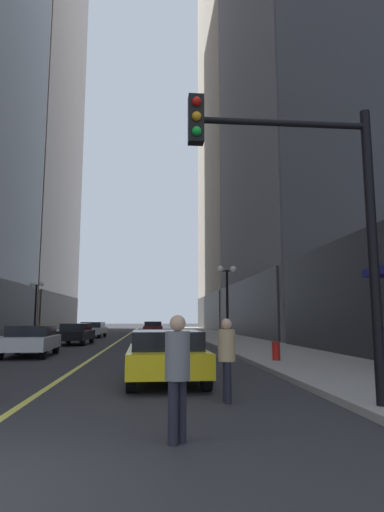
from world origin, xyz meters
TOP-DOWN VIEW (x-y plane):
  - ground_plane at (0.00, 35.00)m, footprint 200.00×200.00m
  - sidewalk_left at (-8.25, 35.00)m, footprint 4.50×78.00m
  - sidewalk_right at (8.25, 35.00)m, footprint 4.50×78.00m
  - lane_centre_stripe at (0.00, 35.00)m, footprint 0.16×70.00m
  - building_left_far at (-17.63, 60.00)m, footprint 14.44×26.00m
  - building_right_far at (17.17, 60.00)m, footprint 13.52×26.00m
  - car_yellow at (2.82, 7.37)m, footprint 2.02×4.32m
  - car_white at (-2.80, 15.63)m, footprint 2.07×4.12m
  - car_black at (-2.38, 24.36)m, footprint 1.95×4.23m
  - car_silver at (-2.70, 34.73)m, footprint 2.08×4.80m
  - car_maroon at (2.53, 41.25)m, footprint 1.99×4.15m
  - pedestrian_in_tan_trench at (3.94, 4.59)m, footprint 0.35×0.35m
  - pedestrian_in_grey_suit at (2.81, 1.87)m, footprint 0.48×0.48m
  - traffic_light_near_right at (5.35, 3.28)m, footprint 3.43×0.35m
  - street_lamp_left_far at (-6.40, 30.06)m, footprint 1.06×0.36m
  - street_lamp_right_mid at (6.40, 18.82)m, footprint 1.06×0.36m
  - fire_hydrant_right at (6.90, 11.49)m, footprint 0.28×0.28m

SIDE VIEW (x-z plane):
  - ground_plane at x=0.00m, z-range 0.00..0.00m
  - lane_centre_stripe at x=0.00m, z-range 0.00..0.01m
  - sidewalk_left at x=-8.25m, z-range 0.00..0.15m
  - sidewalk_right at x=8.25m, z-range 0.00..0.15m
  - fire_hydrant_right at x=6.90m, z-range 0.00..0.80m
  - car_black at x=-2.38m, z-range 0.06..1.38m
  - car_white at x=-2.80m, z-range 0.06..1.38m
  - car_maroon at x=2.53m, z-range 0.06..1.38m
  - car_yellow at x=2.82m, z-range 0.06..1.38m
  - car_silver at x=-2.70m, z-range 0.06..1.38m
  - pedestrian_in_tan_trench at x=3.94m, z-range 0.13..1.76m
  - pedestrian_in_grey_suit at x=2.81m, z-range 0.14..1.82m
  - street_lamp_left_far at x=-6.40m, z-range 1.04..5.47m
  - street_lamp_right_mid at x=6.40m, z-range 1.04..5.47m
  - traffic_light_near_right at x=5.35m, z-range 0.92..6.57m
  - building_left_far at x=-17.63m, z-range -0.08..76.81m
  - building_right_far at x=17.17m, z-range -0.08..85.82m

